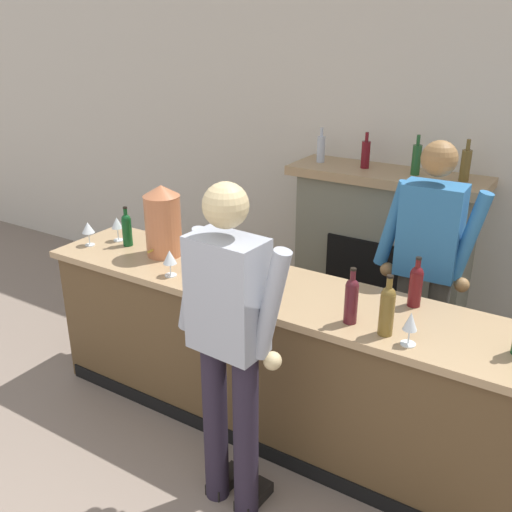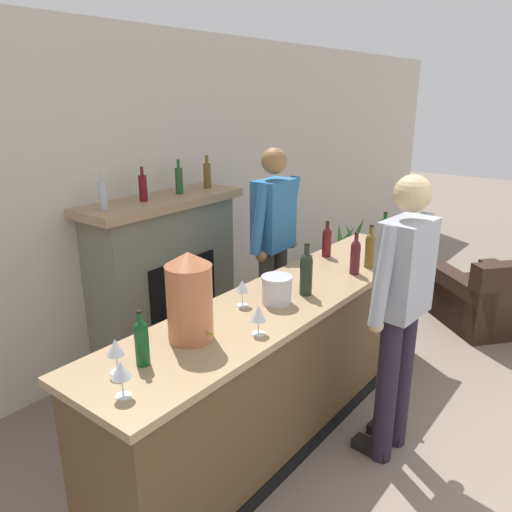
# 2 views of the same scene
# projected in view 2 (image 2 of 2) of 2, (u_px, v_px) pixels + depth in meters

# --- Properties ---
(wall_back_panel) EXTENTS (12.00, 0.07, 2.75)m
(wall_back_panel) POSITION_uv_depth(u_px,v_px,m) (142.00, 198.00, 4.26)
(wall_back_panel) COLOR beige
(wall_back_panel) RESTS_ON ground_plane
(bar_counter) EXTENTS (3.14, 0.66, 1.00)m
(bar_counter) POSITION_uv_depth(u_px,v_px,m) (290.00, 359.00, 3.40)
(bar_counter) COLOR brown
(bar_counter) RESTS_ON ground_plane
(fireplace_stone) EXTENTS (1.47, 0.52, 1.71)m
(fireplace_stone) POSITION_uv_depth(u_px,v_px,m) (165.00, 277.00, 4.29)
(fireplace_stone) COLOR gray
(fireplace_stone) RESTS_ON ground_plane
(armchair_black) EXTENTS (1.18, 1.19, 0.76)m
(armchair_black) POSITION_uv_depth(u_px,v_px,m) (489.00, 302.00, 4.95)
(armchair_black) COLOR black
(armchair_black) RESTS_ON ground_plane
(potted_plant_corner) EXTENTS (0.50, 0.50, 0.80)m
(potted_plant_corner) POSITION_uv_depth(u_px,v_px,m) (350.00, 251.00, 6.15)
(potted_plant_corner) COLOR #4E4043
(potted_plant_corner) RESTS_ON ground_plane
(person_customer) EXTENTS (0.66, 0.32, 1.81)m
(person_customer) POSITION_uv_depth(u_px,v_px,m) (401.00, 309.00, 2.97)
(person_customer) COLOR #251E2C
(person_customer) RESTS_ON ground_plane
(person_bartender) EXTENTS (0.66, 0.31, 1.82)m
(person_bartender) POSITION_uv_depth(u_px,v_px,m) (274.00, 246.00, 4.17)
(person_bartender) COLOR #3F3E39
(person_bartender) RESTS_ON ground_plane
(copper_dispenser) EXTENTS (0.24, 0.28, 0.48)m
(copper_dispenser) POSITION_uv_depth(u_px,v_px,m) (189.00, 296.00, 2.56)
(copper_dispenser) COLOR #B86B44
(copper_dispenser) RESTS_ON bar_counter
(ice_bucket_steel) EXTENTS (0.19, 0.19, 0.17)m
(ice_bucket_steel) POSITION_uv_depth(u_px,v_px,m) (277.00, 290.00, 3.05)
(ice_bucket_steel) COLOR silver
(ice_bucket_steel) RESTS_ON bar_counter
(wine_bottle_rose_blush) EXTENTS (0.07, 0.07, 0.28)m
(wine_bottle_rose_blush) POSITION_uv_depth(u_px,v_px,m) (142.00, 341.00, 2.34)
(wine_bottle_rose_blush) COLOR #0F461D
(wine_bottle_rose_blush) RESTS_ON bar_counter
(wine_bottle_cabernet_heavy) EXTENTS (0.07, 0.07, 0.29)m
(wine_bottle_cabernet_heavy) POSITION_uv_depth(u_px,v_px,m) (327.00, 241.00, 3.92)
(wine_bottle_cabernet_heavy) COLOR #561216
(wine_bottle_cabernet_heavy) RESTS_ON bar_counter
(wine_bottle_burgundy_dark) EXTENTS (0.07, 0.07, 0.32)m
(wine_bottle_burgundy_dark) POSITION_uv_depth(u_px,v_px,m) (370.00, 248.00, 3.67)
(wine_bottle_burgundy_dark) COLOR brown
(wine_bottle_burgundy_dark) RESTS_ON bar_counter
(wine_bottle_port_short) EXTENTS (0.07, 0.07, 0.31)m
(wine_bottle_port_short) POSITION_uv_depth(u_px,v_px,m) (355.00, 255.00, 3.54)
(wine_bottle_port_short) COLOR #4D171F
(wine_bottle_port_short) RESTS_ON bar_counter
(wine_bottle_merlot_tall) EXTENTS (0.08, 0.08, 0.34)m
(wine_bottle_merlot_tall) POSITION_uv_depth(u_px,v_px,m) (306.00, 272.00, 3.16)
(wine_bottle_merlot_tall) COLOR black
(wine_bottle_merlot_tall) RESTS_ON bar_counter
(wine_bottle_riesling_slim) EXTENTS (0.08, 0.08, 0.29)m
(wine_bottle_riesling_slim) POSITION_uv_depth(u_px,v_px,m) (384.00, 230.00, 4.22)
(wine_bottle_riesling_slim) COLOR #0E3C15
(wine_bottle_riesling_slim) RESTS_ON bar_counter
(wine_glass_front_left) EXTENTS (0.08, 0.08, 0.17)m
(wine_glass_front_left) POSITION_uv_depth(u_px,v_px,m) (116.00, 349.00, 2.27)
(wine_glass_front_left) COLOR silver
(wine_glass_front_left) RESTS_ON bar_counter
(wine_glass_near_bucket) EXTENTS (0.09, 0.09, 0.17)m
(wine_glass_near_bucket) POSITION_uv_depth(u_px,v_px,m) (258.00, 314.00, 2.64)
(wine_glass_near_bucket) COLOR silver
(wine_glass_near_bucket) RESTS_ON bar_counter
(wine_glass_mid_counter) EXTENTS (0.08, 0.08, 0.17)m
(wine_glass_mid_counter) POSITION_uv_depth(u_px,v_px,m) (382.00, 248.00, 3.76)
(wine_glass_mid_counter) COLOR silver
(wine_glass_mid_counter) RESTS_ON bar_counter
(wine_glass_front_right) EXTENTS (0.09, 0.09, 0.17)m
(wine_glass_front_right) POSITION_uv_depth(u_px,v_px,m) (121.00, 371.00, 2.09)
(wine_glass_front_right) COLOR silver
(wine_glass_front_right) RESTS_ON bar_counter
(wine_glass_back_row) EXTENTS (0.08, 0.08, 0.17)m
(wine_glass_back_row) POSITION_uv_depth(u_px,v_px,m) (242.00, 287.00, 3.00)
(wine_glass_back_row) COLOR silver
(wine_glass_back_row) RESTS_ON bar_counter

